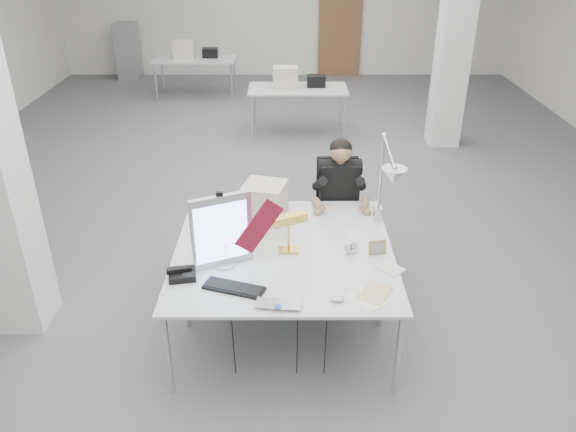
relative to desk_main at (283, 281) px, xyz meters
name	(u,v)px	position (x,y,z in m)	size (l,w,h in m)	color
room_shell	(288,72)	(0.04, 2.63, 0.95)	(10.04, 14.04, 3.24)	#57585A
desk_main	(283,281)	(0.00, 0.00, 0.00)	(1.80, 0.90, 0.03)	silver
desk_second	(284,224)	(0.00, 0.90, 0.00)	(1.80, 0.90, 0.03)	silver
bg_desk_a	(298,89)	(0.20, 5.50, 0.00)	(1.60, 0.80, 0.03)	silver
bg_desk_b	(195,59)	(-1.80, 7.70, 0.00)	(1.60, 0.80, 0.03)	silver
filing_cabinet	(128,51)	(-3.50, 9.15, -0.14)	(0.45, 0.55, 1.20)	gray
office_chair	(338,213)	(0.54, 1.52, -0.21)	(0.52, 0.52, 1.07)	black
seated_person	(339,182)	(0.54, 1.47, 0.16)	(0.43, 0.54, 0.81)	black
monitor	(222,231)	(-0.47, 0.23, 0.31)	(0.48, 0.05, 0.60)	#B8B7BC
pennant	(259,226)	(-0.18, 0.19, 0.37)	(0.42, 0.01, 0.18)	maroon
keyboard	(234,288)	(-0.36, -0.12, 0.02)	(0.46, 0.15, 0.02)	black
laptop	(278,309)	(-0.04, -0.37, 0.03)	(0.32, 0.21, 0.03)	silver
mouse	(337,299)	(0.39, -0.27, 0.03)	(0.10, 0.06, 0.04)	silver
bankers_lamp	(289,235)	(0.04, 0.42, 0.17)	(0.27, 0.11, 0.31)	gold
desk_phone	(182,275)	(-0.77, 0.04, 0.04)	(0.20, 0.18, 0.05)	black
picture_frame_left	(209,251)	(-0.61, 0.34, 0.07)	(0.14, 0.01, 0.11)	tan
picture_frame_right	(377,247)	(0.76, 0.38, 0.07)	(0.15, 0.01, 0.12)	#A88D48
desk_clock	(351,248)	(0.55, 0.39, 0.06)	(0.11, 0.11, 0.03)	silver
paper_stack_a	(366,300)	(0.60, -0.25, 0.02)	(0.18, 0.26, 0.01)	white
paper_stack_b	(374,293)	(0.67, -0.17, 0.02)	(0.19, 0.27, 0.01)	#D2BA7E
paper_stack_c	(389,268)	(0.83, 0.16, 0.02)	(0.21, 0.15, 0.01)	silver
beige_monitor	(265,201)	(-0.17, 1.00, 0.18)	(0.36, 0.34, 0.34)	beige
architect_lamp	(386,181)	(0.85, 0.73, 0.51)	(0.26, 0.77, 0.99)	#BCBCC0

